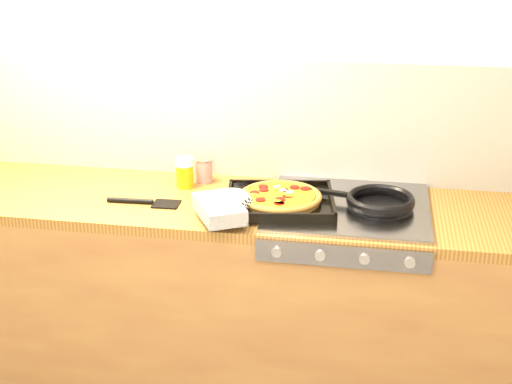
% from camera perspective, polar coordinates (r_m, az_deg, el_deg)
% --- Properties ---
extents(room_shell, '(3.20, 3.20, 3.20)m').
position_cam_1_polar(room_shell, '(2.95, -0.87, 5.89)').
color(room_shell, white).
rests_on(room_shell, ground).
extents(counter_run, '(3.20, 0.62, 0.90)m').
position_cam_1_polar(counter_run, '(2.96, -1.85, -8.80)').
color(counter_run, olive).
rests_on(counter_run, ground).
extents(stovetop, '(0.60, 0.56, 0.02)m').
position_cam_1_polar(stovetop, '(2.71, 7.39, -1.21)').
color(stovetop, gray).
rests_on(stovetop, counter_run).
extents(pizza_on_tray, '(0.54, 0.52, 0.07)m').
position_cam_1_polar(pizza_on_tray, '(2.64, 0.61, -0.67)').
color(pizza_on_tray, black).
rests_on(pizza_on_tray, stovetop).
extents(frying_pan, '(0.44, 0.30, 0.04)m').
position_cam_1_polar(frying_pan, '(2.68, 9.80, -0.79)').
color(frying_pan, black).
rests_on(frying_pan, stovetop).
extents(tomato_can, '(0.08, 0.08, 0.10)m').
position_cam_1_polar(tomato_can, '(2.94, -4.19, 1.71)').
color(tomato_can, maroon).
rests_on(tomato_can, counter_run).
extents(juice_glass, '(0.08, 0.08, 0.12)m').
position_cam_1_polar(juice_glass, '(2.89, -5.73, 1.59)').
color(juice_glass, orange).
rests_on(juice_glass, counter_run).
extents(wooden_spoon, '(0.29, 0.13, 0.02)m').
position_cam_1_polar(wooden_spoon, '(2.89, 2.14, 0.58)').
color(wooden_spoon, '#B1854B').
rests_on(wooden_spoon, counter_run).
extents(black_spatula, '(0.28, 0.09, 0.02)m').
position_cam_1_polar(black_spatula, '(2.76, -8.86, -0.80)').
color(black_spatula, black).
rests_on(black_spatula, counter_run).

